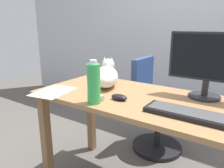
{
  "coord_description": "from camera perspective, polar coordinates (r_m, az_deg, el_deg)",
  "views": [
    {
      "loc": [
        0.56,
        -1.21,
        1.2
      ],
      "look_at": [
        -0.24,
        -0.02,
        0.81
      ],
      "focal_mm": 34.5,
      "sensor_mm": 36.0,
      "label": 1
    }
  ],
  "objects": [
    {
      "name": "cat",
      "position": [
        1.65,
        -1.53,
        2.35
      ],
      "size": [
        0.36,
        0.54,
        0.2
      ],
      "color": "silver",
      "rests_on": "desk"
    },
    {
      "name": "water_bottle",
      "position": [
        1.27,
        -4.88,
        0.18
      ],
      "size": [
        0.08,
        0.08,
        0.26
      ],
      "color": "green",
      "rests_on": "desk"
    },
    {
      "name": "keyboard",
      "position": [
        1.18,
        19.47,
        -7.4
      ],
      "size": [
        0.44,
        0.15,
        0.03
      ],
      "color": "black",
      "rests_on": "desk"
    },
    {
      "name": "paper_sheet",
      "position": [
        1.57,
        -15.29,
        -1.93
      ],
      "size": [
        0.26,
        0.33,
        0.0
      ],
      "primitive_type": "cube",
      "rotation": [
        0.0,
        0.0,
        0.18
      ],
      "color": "white",
      "rests_on": "desk"
    },
    {
      "name": "monitor",
      "position": [
        1.46,
        24.1,
        5.12
      ],
      "size": [
        0.48,
        0.2,
        0.41
      ],
      "color": "#232328",
      "rests_on": "desk"
    },
    {
      "name": "back_wall",
      "position": [
        2.8,
        23.4,
        16.19
      ],
      "size": [
        6.0,
        0.04,
        2.6
      ],
      "primitive_type": "cube",
      "color": "silver",
      "rests_on": "ground_plane"
    },
    {
      "name": "computer_mouse",
      "position": [
        1.35,
        1.91,
        -3.49
      ],
      "size": [
        0.11,
        0.06,
        0.04
      ],
      "primitive_type": "ellipsoid",
      "color": "black",
      "rests_on": "desk"
    },
    {
      "name": "office_chair",
      "position": [
        2.15,
        11.03,
        -7.21
      ],
      "size": [
        0.48,
        0.48,
        0.9
      ],
      "color": "black",
      "rests_on": "ground_plane"
    },
    {
      "name": "desk",
      "position": [
        1.45,
        8.45,
        -7.86
      ],
      "size": [
        1.48,
        0.66,
        0.75
      ],
      "color": "#9E7247",
      "rests_on": "ground_plane"
    }
  ]
}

